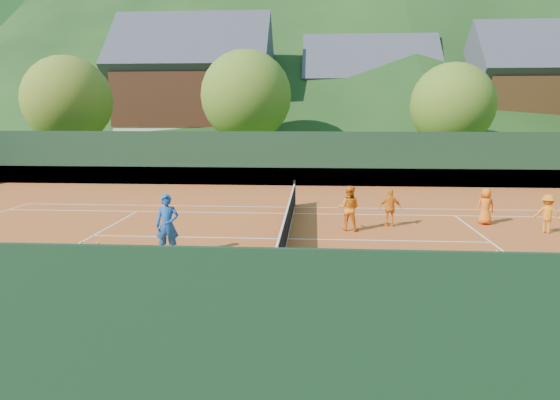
# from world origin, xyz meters

# --- Properties ---
(ground) EXTENTS (400.00, 400.00, 0.00)m
(ground) POSITION_xyz_m (0.00, 0.00, 0.00)
(ground) COLOR #2D541A
(ground) RESTS_ON ground
(clay_court) EXTENTS (40.00, 24.00, 0.02)m
(clay_court) POSITION_xyz_m (0.00, 0.00, 0.01)
(clay_court) COLOR #B54E1D
(clay_court) RESTS_ON ground
(coach) EXTENTS (0.69, 0.49, 1.76)m
(coach) POSITION_xyz_m (-3.24, -2.15, 0.90)
(coach) COLOR #174A98
(coach) RESTS_ON clay_court
(student_a) EXTENTS (0.88, 0.76, 1.55)m
(student_a) POSITION_xyz_m (2.05, 1.34, 0.79)
(student_a) COLOR orange
(student_a) RESTS_ON clay_court
(student_b) EXTENTS (0.80, 0.37, 1.33)m
(student_b) POSITION_xyz_m (3.56, 2.06, 0.69)
(student_b) COLOR orange
(student_b) RESTS_ON clay_court
(student_c) EXTENTS (0.68, 0.47, 1.33)m
(student_c) POSITION_xyz_m (7.04, 2.62, 0.68)
(student_c) COLOR orange
(student_c) RESTS_ON clay_court
(student_d) EXTENTS (0.96, 0.73, 1.31)m
(student_d) POSITION_xyz_m (8.68, 1.43, 0.67)
(student_d) COLOR orange
(student_d) RESTS_ON clay_court
(tennis_ball_1) EXTENTS (0.07, 0.07, 0.07)m
(tennis_ball_1) POSITION_xyz_m (-4.25, -8.00, 0.05)
(tennis_ball_1) COLOR yellow
(tennis_ball_1) RESTS_ON clay_court
(tennis_ball_3) EXTENTS (0.07, 0.07, 0.07)m
(tennis_ball_3) POSITION_xyz_m (0.18, -4.54, 0.05)
(tennis_ball_3) COLOR yellow
(tennis_ball_3) RESTS_ON clay_court
(tennis_ball_5) EXTENTS (0.07, 0.07, 0.07)m
(tennis_ball_5) POSITION_xyz_m (2.04, -6.66, 0.05)
(tennis_ball_5) COLOR yellow
(tennis_ball_5) RESTS_ON clay_court
(tennis_ball_6) EXTENTS (0.07, 0.07, 0.07)m
(tennis_ball_6) POSITION_xyz_m (-0.56, -5.71, 0.05)
(tennis_ball_6) COLOR yellow
(tennis_ball_6) RESTS_ON clay_court
(tennis_ball_7) EXTENTS (0.07, 0.07, 0.07)m
(tennis_ball_7) POSITION_xyz_m (3.19, -3.28, 0.05)
(tennis_ball_7) COLOR yellow
(tennis_ball_7) RESTS_ON clay_court
(tennis_ball_8) EXTENTS (0.07, 0.07, 0.07)m
(tennis_ball_8) POSITION_xyz_m (-3.71, -4.47, 0.05)
(tennis_ball_8) COLOR yellow
(tennis_ball_8) RESTS_ON clay_court
(tennis_ball_12) EXTENTS (0.07, 0.07, 0.07)m
(tennis_ball_12) POSITION_xyz_m (4.72, -3.75, 0.05)
(tennis_ball_12) COLOR yellow
(tennis_ball_12) RESTS_ON clay_court
(tennis_ball_14) EXTENTS (0.07, 0.07, 0.07)m
(tennis_ball_14) POSITION_xyz_m (4.54, -4.20, 0.05)
(tennis_ball_14) COLOR yellow
(tennis_ball_14) RESTS_ON clay_court
(tennis_ball_15) EXTENTS (0.07, 0.07, 0.07)m
(tennis_ball_15) POSITION_xyz_m (-5.79, -1.02, 0.05)
(tennis_ball_15) COLOR yellow
(tennis_ball_15) RESTS_ON clay_court
(tennis_ball_16) EXTENTS (0.07, 0.07, 0.07)m
(tennis_ball_16) POSITION_xyz_m (4.55, -1.44, 0.05)
(tennis_ball_16) COLOR yellow
(tennis_ball_16) RESTS_ON clay_court
(tennis_ball_18) EXTENTS (0.07, 0.07, 0.07)m
(tennis_ball_18) POSITION_xyz_m (2.88, -4.70, 0.05)
(tennis_ball_18) COLOR yellow
(tennis_ball_18) RESTS_ON clay_court
(tennis_ball_19) EXTENTS (0.07, 0.07, 0.07)m
(tennis_ball_19) POSITION_xyz_m (4.71, -2.34, 0.05)
(tennis_ball_19) COLOR yellow
(tennis_ball_19) RESTS_ON clay_court
(tennis_ball_21) EXTENTS (0.07, 0.07, 0.07)m
(tennis_ball_21) POSITION_xyz_m (2.97, -8.75, 0.05)
(tennis_ball_21) COLOR yellow
(tennis_ball_21) RESTS_ON clay_court
(tennis_ball_22) EXTENTS (0.07, 0.07, 0.07)m
(tennis_ball_22) POSITION_xyz_m (-2.73, -7.07, 0.05)
(tennis_ball_22) COLOR yellow
(tennis_ball_22) RESTS_ON clay_court
(tennis_ball_23) EXTENTS (0.07, 0.07, 0.07)m
(tennis_ball_23) POSITION_xyz_m (-6.35, -0.96, 0.05)
(tennis_ball_23) COLOR yellow
(tennis_ball_23) RESTS_ON clay_court
(tennis_ball_24) EXTENTS (0.07, 0.07, 0.07)m
(tennis_ball_24) POSITION_xyz_m (6.18, -1.14, 0.05)
(tennis_ball_24) COLOR yellow
(tennis_ball_24) RESTS_ON clay_court
(court_lines) EXTENTS (23.83, 11.03, 0.00)m
(court_lines) POSITION_xyz_m (0.00, 0.00, 0.02)
(court_lines) COLOR white
(court_lines) RESTS_ON clay_court
(tennis_net) EXTENTS (0.10, 12.07, 1.10)m
(tennis_net) POSITION_xyz_m (0.00, 0.00, 0.52)
(tennis_net) COLOR black
(tennis_net) RESTS_ON clay_court
(perimeter_fence) EXTENTS (40.40, 24.24, 3.00)m
(perimeter_fence) POSITION_xyz_m (0.00, 0.00, 1.27)
(perimeter_fence) COLOR black
(perimeter_fence) RESTS_ON clay_court
(chalet_left) EXTENTS (13.80, 9.93, 12.92)m
(chalet_left) POSITION_xyz_m (-10.00, 30.00, 5.65)
(chalet_left) COLOR beige
(chalet_left) RESTS_ON ground
(chalet_mid) EXTENTS (12.65, 8.82, 11.45)m
(chalet_mid) POSITION_xyz_m (6.00, 34.00, 4.99)
(chalet_mid) COLOR beige
(chalet_mid) RESTS_ON ground
(chalet_right) EXTENTS (11.50, 8.82, 11.91)m
(chalet_right) POSITION_xyz_m (20.00, 30.00, 5.26)
(chalet_right) COLOR beige
(chalet_right) RESTS_ON ground
(tree_a) EXTENTS (6.00, 6.00, 7.88)m
(tree_a) POSITION_xyz_m (-16.00, 18.00, 4.87)
(tree_a) COLOR #3D2618
(tree_a) RESTS_ON ground
(tree_b) EXTENTS (6.40, 6.40, 8.40)m
(tree_b) POSITION_xyz_m (-4.00, 20.00, 5.19)
(tree_b) COLOR #3D2618
(tree_b) RESTS_ON ground
(tree_c) EXTENTS (5.60, 5.60, 7.35)m
(tree_c) POSITION_xyz_m (10.00, 19.00, 4.54)
(tree_c) COLOR #3E2718
(tree_c) RESTS_ON ground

